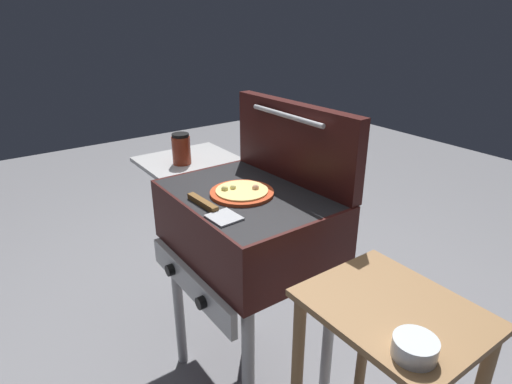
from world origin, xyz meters
TOP-DOWN VIEW (x-y plane):
  - ground_plane at (0.00, 0.00)m, footprint 8.00×8.00m
  - grill at (-0.01, -0.00)m, footprint 0.96×0.53m
  - grill_lid_open at (0.00, 0.21)m, footprint 0.63×0.09m
  - pizza_cheese at (0.00, -0.03)m, footprint 0.23×0.23m
  - sauce_jar at (-0.43, -0.05)m, footprint 0.08×0.08m
  - spatula at (0.05, -0.18)m, footprint 0.26×0.10m
  - prep_table at (0.66, 0.00)m, footprint 0.44×0.36m
  - topping_bowl_near at (0.79, -0.11)m, footprint 0.10×0.10m

SIDE VIEW (x-z plane):
  - ground_plane at x=0.00m, z-range 0.00..0.00m
  - prep_table at x=0.66m, z-range 0.17..0.98m
  - grill at x=-0.01m, z-range 0.31..1.21m
  - topping_bowl_near at x=0.79m, z-range 0.81..0.86m
  - spatula at x=0.05m, z-range 0.90..0.92m
  - pizza_cheese at x=0.00m, z-range 0.89..0.93m
  - sauce_jar at x=-0.43m, z-range 0.90..1.03m
  - grill_lid_open at x=0.00m, z-range 0.90..1.20m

